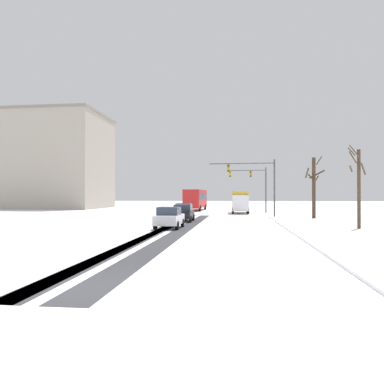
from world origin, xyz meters
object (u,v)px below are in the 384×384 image
(bus_oncoming, at_px, (196,198))
(box_truck_delivery, at_px, (240,201))
(car_white_third, at_px, (169,218))
(bare_tree_sidewalk_far, at_px, (314,186))
(traffic_signal_near_right, at_px, (255,177))
(car_black_second, at_px, (183,213))
(traffic_signal_far_right, at_px, (253,181))
(car_red_lead, at_px, (184,211))
(bare_tree_sidewalk_mid, at_px, (358,185))
(office_building_far_left_block, at_px, (50,161))

(bus_oncoming, xyz_separation_m, box_truck_delivery, (7.20, -8.74, -0.36))
(car_white_third, relative_size, bus_oncoming, 0.37)
(car_white_third, height_order, bare_tree_sidewalk_far, bare_tree_sidewalk_far)
(traffic_signal_near_right, distance_m, bare_tree_sidewalk_far, 6.38)
(car_black_second, bearing_deg, bus_oncoming, 93.62)
(car_white_third, relative_size, box_truck_delivery, 0.56)
(car_black_second, bearing_deg, box_truck_delivery, 71.99)
(traffic_signal_far_right, height_order, car_black_second, traffic_signal_far_right)
(car_red_lead, bearing_deg, bare_tree_sidewalk_far, 6.21)
(traffic_signal_near_right, bearing_deg, car_black_second, -134.71)
(bare_tree_sidewalk_mid, relative_size, office_building_far_left_block, 0.30)
(traffic_signal_near_right, distance_m, car_white_third, 16.65)
(bare_tree_sidewalk_far, bearing_deg, bus_oncoming, 128.36)
(car_black_second, xyz_separation_m, office_building_far_left_block, (-30.76, 33.25, 8.25))
(car_red_lead, relative_size, bare_tree_sidewalk_mid, 0.65)
(bus_oncoming, bearing_deg, bare_tree_sidewalk_mid, -63.50)
(traffic_signal_near_right, relative_size, bus_oncoming, 0.67)
(car_black_second, bearing_deg, traffic_signal_near_right, 45.29)
(box_truck_delivery, bearing_deg, bus_oncoming, 129.49)
(traffic_signal_near_right, xyz_separation_m, car_red_lead, (-7.85, -1.92, -3.69))
(car_red_lead, height_order, bare_tree_sidewalk_far, bare_tree_sidewalk_far)
(traffic_signal_near_right, height_order, bare_tree_sidewalk_mid, traffic_signal_near_right)
(car_red_lead, xyz_separation_m, office_building_far_left_block, (-30.05, 27.96, 8.25))
(car_black_second, bearing_deg, bare_tree_sidewalk_far, 26.95)
(car_red_lead, distance_m, office_building_far_left_block, 41.86)
(car_black_second, height_order, box_truck_delivery, box_truck_delivery)
(car_white_third, distance_m, box_truck_delivery, 25.12)
(office_building_far_left_block, bearing_deg, bare_tree_sidewalk_far, -30.87)
(car_black_second, distance_m, bare_tree_sidewalk_mid, 15.50)
(car_red_lead, bearing_deg, bare_tree_sidewalk_mid, -36.73)
(traffic_signal_far_right, distance_m, car_red_lead, 16.49)
(traffic_signal_near_right, relative_size, bare_tree_sidewalk_mid, 1.16)
(car_black_second, xyz_separation_m, box_truck_delivery, (5.57, 17.12, 0.82))
(car_red_lead, height_order, box_truck_delivery, box_truck_delivery)
(car_white_third, xyz_separation_m, office_building_far_left_block, (-30.74, 40.61, 8.25))
(car_black_second, bearing_deg, car_red_lead, 97.70)
(bus_oncoming, relative_size, bare_tree_sidewalk_mid, 1.75)
(traffic_signal_far_right, height_order, bare_tree_sidewalk_mid, traffic_signal_far_right)
(bare_tree_sidewalk_mid, bearing_deg, traffic_signal_near_right, 118.33)
(traffic_signal_near_right, relative_size, box_truck_delivery, 1.00)
(box_truck_delivery, relative_size, bare_tree_sidewalk_far, 1.10)
(car_red_lead, distance_m, car_black_second, 5.34)
(bare_tree_sidewalk_mid, height_order, office_building_far_left_block, office_building_far_left_block)
(car_white_third, relative_size, office_building_far_left_block, 0.20)
(traffic_signal_near_right, relative_size, car_black_second, 1.79)
(bare_tree_sidewalk_mid, distance_m, office_building_far_left_block, 59.80)
(car_red_lead, distance_m, bus_oncoming, 20.63)
(traffic_signal_far_right, xyz_separation_m, bare_tree_sidewalk_mid, (6.78, -24.96, -1.34))
(car_red_lead, xyz_separation_m, car_black_second, (0.72, -5.29, 0.00))
(traffic_signal_near_right, distance_m, car_black_second, 10.80)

